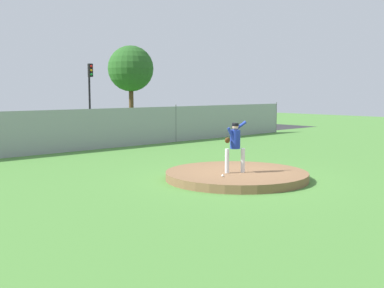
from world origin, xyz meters
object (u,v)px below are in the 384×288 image
Objects in this scene: pitcher_youth at (235,142)px; traffic_cone_orange at (105,137)px; baseball at (223,176)px; parked_car_silver at (189,120)px; traffic_light_far at (90,85)px.

pitcher_youth reaches higher than traffic_cone_orange.
traffic_cone_orange is at bearing 74.97° from pitcher_youth.
traffic_cone_orange reaches higher than baseball.
baseball is at bearing -162.90° from pitcher_youth.
traffic_light_far is at bearing 138.01° from parked_car_silver.
parked_car_silver reaches higher than traffic_cone_orange.
traffic_cone_orange is 7.34m from traffic_light_far.
baseball is 0.02× the size of traffic_light_far.
traffic_light_far reaches higher than parked_car_silver.
pitcher_youth reaches higher than baseball.
parked_car_silver is 7.22m from traffic_light_far.
baseball is 0.02× the size of parked_car_silver.
pitcher_youth is at bearing -128.00° from parked_car_silver.
baseball is 13.83m from traffic_cone_orange.
baseball is 20.72m from traffic_light_far.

